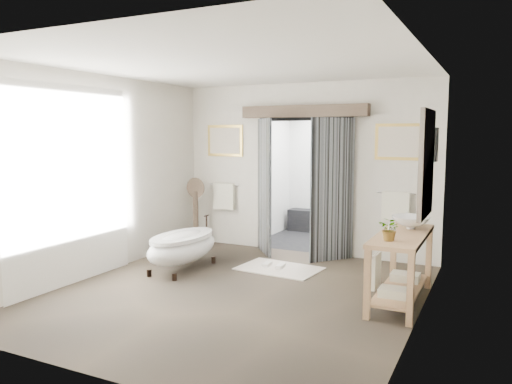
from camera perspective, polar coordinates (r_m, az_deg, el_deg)
ground_plane at (r=6.58m, az=-2.34°, el=-11.42°), size 5.00×5.00×0.00m
room_shell at (r=6.18m, az=-3.20°, el=4.94°), size 4.52×5.02×2.91m
shower_room at (r=10.02m, az=8.57°, el=0.06°), size 2.22×2.01×2.51m
back_wall_dressing at (r=8.38m, az=5.18°, el=3.35°), size 3.82×0.72×2.52m
clawfoot_tub at (r=7.63m, az=-8.39°, el=-6.17°), size 0.67×1.50×0.73m
vanity at (r=6.33m, az=16.02°, el=-7.67°), size 0.57×1.60×0.85m
pedestal_mirror at (r=9.16m, az=-6.89°, el=-2.83°), size 0.37×0.24×1.26m
rug at (r=7.68m, az=2.67°, el=-8.73°), size 1.27×0.91×0.01m
slippers at (r=7.75m, az=2.04°, el=-8.33°), size 0.35×0.26×0.05m
basin at (r=6.60m, az=17.26°, el=-3.35°), size 0.48×0.48×0.16m
plant at (r=5.78m, az=15.10°, el=-4.13°), size 0.30×0.28×0.27m
soap_bottle_a at (r=6.29m, az=15.28°, el=-3.71°), size 0.10×0.10×0.17m
soap_bottle_b at (r=6.92m, az=16.82°, el=-2.87°), size 0.14×0.14×0.16m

